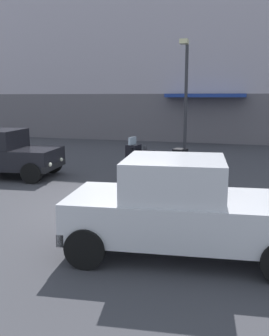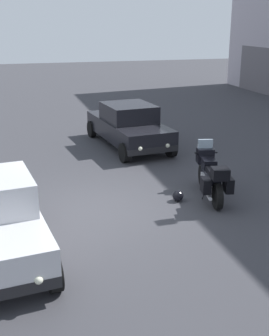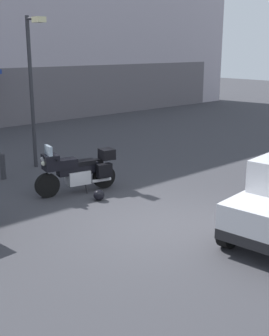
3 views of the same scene
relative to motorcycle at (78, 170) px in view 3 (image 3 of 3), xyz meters
name	(u,v)px [view 3 (image 3 of 3)]	position (x,y,z in m)	size (l,w,h in m)	color
ground_plane	(158,226)	(-0.04, -3.11, -0.62)	(80.00, 80.00, 0.00)	#38383D
motorcycle	(78,170)	(0.00, 0.00, 0.00)	(2.24, 0.98, 1.36)	black
helmet	(99,195)	(0.01, -0.89, -0.48)	(0.28, 0.28, 0.28)	black
streetlamp_curbside	(33,78)	(0.46, 2.94, 2.23)	(0.28, 0.94, 4.67)	#2D2D33
bollard_curbside	(3,165)	(-0.96, 2.48, -0.19)	(0.16, 0.16, 0.82)	#333338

